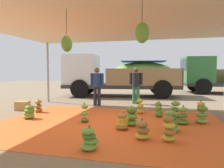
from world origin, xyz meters
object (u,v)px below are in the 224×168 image
banana_bunch_9 (38,107)px  worker_1 (136,83)px  banana_bunch_5 (123,122)px  banana_bunch_13 (175,110)px  banana_bunch_14 (140,107)px  banana_bunch_0 (202,115)px  banana_bunch_1 (131,117)px  worker_0 (97,84)px  banana_bunch_12 (182,116)px  banana_bunch_4 (169,129)px  banana_bunch_7 (142,131)px  banana_bunch_6 (85,114)px  banana_bunch_3 (171,122)px  banana_bunch_2 (201,109)px  cargo_truck_main (119,75)px  banana_bunch_8 (29,112)px  crate_0 (23,106)px  banana_bunch_11 (89,139)px  banana_bunch_10 (159,110)px

banana_bunch_9 → worker_1: size_ratio=0.29×
banana_bunch_5 → banana_bunch_13: size_ratio=0.82×
banana_bunch_14 → worker_1: bearing=101.1°
banana_bunch_0 → banana_bunch_1: banana_bunch_0 is taller
banana_bunch_14 → worker_0: size_ratio=0.34×
banana_bunch_1 → banana_bunch_12: size_ratio=1.04×
worker_0 → worker_1: size_ratio=0.99×
banana_bunch_4 → banana_bunch_7: banana_bunch_4 is taller
banana_bunch_13 → banana_bunch_6: bearing=-154.4°
banana_bunch_3 → banana_bunch_1: bearing=164.3°
banana_bunch_2 → banana_bunch_5: 3.15m
banana_bunch_1 → worker_0: (-1.90, 2.94, 0.69)m
banana_bunch_1 → cargo_truck_main: bearing=104.9°
banana_bunch_8 → worker_0: bearing=66.7°
banana_bunch_14 → banana_bunch_13: bearing=-19.6°
worker_0 → banana_bunch_13: bearing=-28.7°
banana_bunch_5 → crate_0: bearing=158.2°
banana_bunch_11 → crate_0: bearing=140.9°
banana_bunch_13 → banana_bunch_4: bearing=-96.3°
banana_bunch_3 → banana_bunch_7: 0.94m
crate_0 → banana_bunch_13: bearing=-0.1°
banana_bunch_1 → cargo_truck_main: (-1.71, 6.43, 1.01)m
banana_bunch_8 → banana_bunch_10: bearing=17.4°
banana_bunch_5 → banana_bunch_11: banana_bunch_5 is taller
banana_bunch_7 → banana_bunch_9: bearing=152.2°
banana_bunch_2 → banana_bunch_14: 1.99m
banana_bunch_5 → banana_bunch_7: (0.54, -0.61, -0.01)m
banana_bunch_1 → banana_bunch_10: 1.44m
banana_bunch_4 → banana_bunch_3: bearing=84.4°
banana_bunch_0 → banana_bunch_4: bearing=-118.5°
worker_0 → banana_bunch_0: bearing=-30.8°
banana_bunch_9 → banana_bunch_12: size_ratio=0.92×
banana_bunch_3 → banana_bunch_8: size_ratio=1.19×
banana_bunch_14 → banana_bunch_11: bearing=-99.3°
banana_bunch_8 → banana_bunch_2: bearing=19.2°
banana_bunch_12 → banana_bunch_11: bearing=-128.3°
banana_bunch_1 → banana_bunch_9: 3.61m
banana_bunch_7 → cargo_truck_main: 7.78m
banana_bunch_5 → banana_bunch_13: (1.33, 1.64, 0.04)m
banana_bunch_14 → banana_bunch_4: bearing=-71.9°
banana_bunch_9 → banana_bunch_0: bearing=-3.6°
banana_bunch_2 → banana_bunch_3: bearing=-115.6°
banana_bunch_0 → banana_bunch_13: 0.87m
banana_bunch_10 → cargo_truck_main: cargo_truck_main is taller
banana_bunch_3 → cargo_truck_main: (-2.70, 6.71, 1.01)m
banana_bunch_1 → banana_bunch_9: bearing=163.4°
cargo_truck_main → worker_1: size_ratio=4.21×
banana_bunch_12 → cargo_truck_main: (-3.03, 5.91, 1.04)m
banana_bunch_0 → banana_bunch_10: 1.30m
banana_bunch_13 → banana_bunch_10: bearing=178.1°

